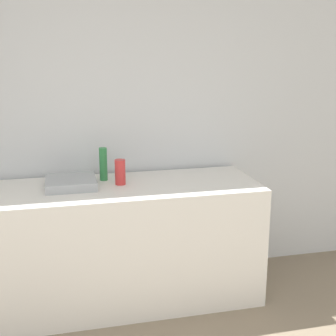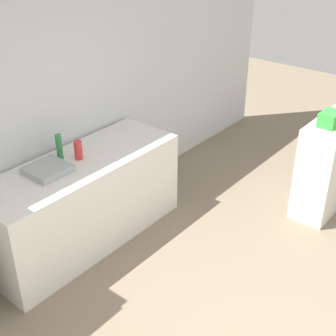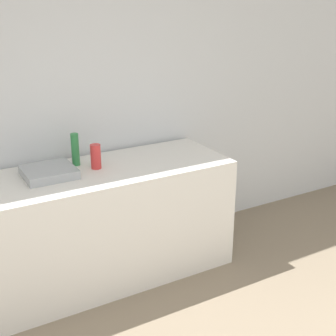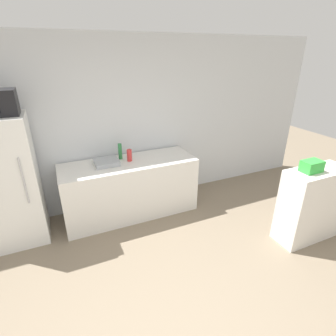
% 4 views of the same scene
% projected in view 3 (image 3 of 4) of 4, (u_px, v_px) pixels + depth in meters
% --- Properties ---
extents(wall_back, '(8.00, 0.06, 2.60)m').
position_uv_depth(wall_back, '(16.00, 104.00, 3.29)').
color(wall_back, silver).
rests_on(wall_back, ground_plane).
extents(counter, '(1.98, 0.70, 0.86)m').
position_uv_depth(counter, '(98.00, 225.00, 3.44)').
color(counter, silver).
rests_on(counter, ground_plane).
extents(sink_basin, '(0.34, 0.33, 0.06)m').
position_uv_depth(sink_basin, '(49.00, 172.00, 3.18)').
color(sink_basin, '#9EA3A8').
rests_on(sink_basin, counter).
extents(bottle_tall, '(0.06, 0.06, 0.24)m').
position_uv_depth(bottle_tall, '(75.00, 149.00, 3.36)').
color(bottle_tall, '#2D7F42').
rests_on(bottle_tall, counter).
extents(bottle_short, '(0.07, 0.07, 0.18)m').
position_uv_depth(bottle_short, '(96.00, 157.00, 3.30)').
color(bottle_short, red).
rests_on(bottle_short, counter).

